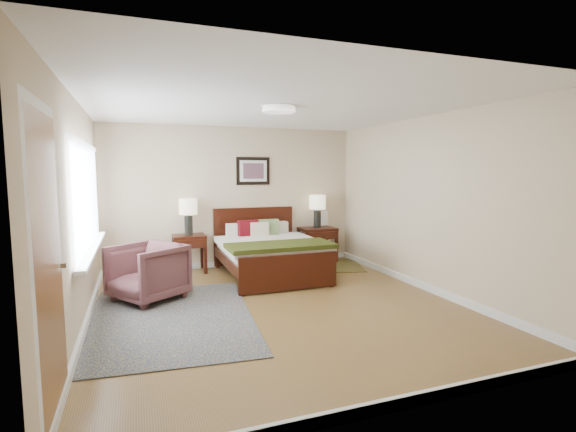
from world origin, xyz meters
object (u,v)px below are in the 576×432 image
object	(u,v)px
nightstand_right	(317,241)
lamp_left	(188,210)
nightstand_left	(189,242)
armchair	(148,272)
lamp_right	(317,206)
rug_persian	(169,318)
bed	(269,247)

from	to	relation	value
nightstand_right	lamp_left	bearing A→B (deg)	179.66
nightstand_left	armchair	bearing A→B (deg)	-117.19
lamp_right	armchair	size ratio (longest dim) A/B	0.73
lamp_right	armchair	bearing A→B (deg)	-155.53
lamp_left	armchair	xyz separation A→B (m)	(-0.71, -1.41, -0.68)
nightstand_left	lamp_right	bearing A→B (deg)	0.52
lamp_right	lamp_left	bearing A→B (deg)	180.00
rug_persian	lamp_right	bearing A→B (deg)	42.80
bed	nightstand_left	size ratio (longest dim) A/B	3.01
bed	lamp_right	world-z (taller)	lamp_right
nightstand_right	lamp_right	world-z (taller)	lamp_right
lamp_left	nightstand_left	bearing A→B (deg)	-90.00
nightstand_left	nightstand_right	distance (m)	2.38
lamp_left	lamp_right	world-z (taller)	lamp_right
rug_persian	nightstand_left	bearing A→B (deg)	82.14
nightstand_left	lamp_right	distance (m)	2.45
nightstand_left	nightstand_right	xyz separation A→B (m)	(2.38, 0.01, -0.12)
lamp_left	rug_persian	xyz separation A→B (m)	(-0.51, -2.24, -1.05)
nightstand_right	lamp_right	bearing A→B (deg)	90.00
nightstand_right	rug_persian	size ratio (longest dim) A/B	0.25
nightstand_right	rug_persian	bearing A→B (deg)	-142.41
nightstand_left	rug_persian	xyz separation A→B (m)	(-0.51, -2.22, -0.51)
bed	lamp_left	size ratio (longest dim) A/B	3.15
nightstand_left	rug_persian	size ratio (longest dim) A/B	0.24
armchair	lamp_right	bearing A→B (deg)	79.35
nightstand_left	armchair	size ratio (longest dim) A/B	0.77
nightstand_left	lamp_right	world-z (taller)	lamp_right
nightstand_right	lamp_left	distance (m)	2.47
lamp_left	lamp_right	bearing A→B (deg)	0.00
bed	lamp_right	distance (m)	1.51
nightstand_left	bed	bearing A→B (deg)	-30.22
nightstand_left	lamp_left	bearing A→B (deg)	90.00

